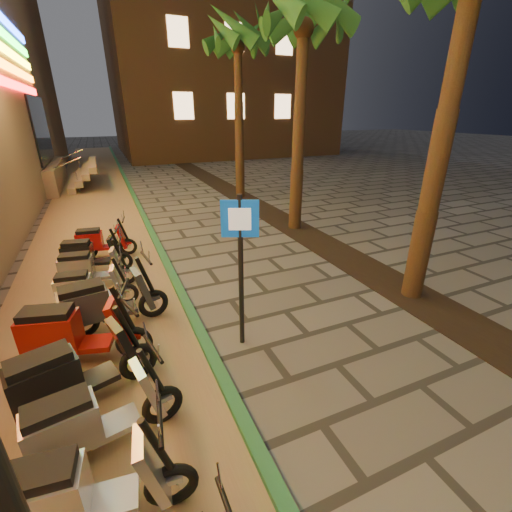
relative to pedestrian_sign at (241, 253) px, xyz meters
name	(u,v)px	position (x,y,z in m)	size (l,w,h in m)	color
ground	(322,424)	(0.30, -1.94, -1.64)	(120.00, 120.00, 0.00)	#474442
parking_strip	(94,225)	(-2.30, 8.06, -1.64)	(3.40, 60.00, 0.01)	#8C7251
green_curb	(145,218)	(-0.60, 8.06, -1.59)	(0.18, 60.00, 0.10)	#25643A
planting_strip	(329,247)	(3.90, 3.06, -1.63)	(1.20, 40.00, 0.02)	black
apartment_block	(212,1)	(9.30, 30.06, 10.86)	(18.00, 16.06, 25.00)	brown
palm_c	(304,27)	(3.90, 5.06, 4.09)	(2.97, 3.02, 6.91)	#472D19
palm_d	(238,47)	(3.90, 10.06, 4.30)	(2.97, 3.02, 7.16)	#472D19
pedestrian_sign	(241,253)	(0.00, 0.00, 0.00)	(0.52, 0.25, 2.53)	black
scooter_5	(76,493)	(-2.37, -2.04, -1.12)	(1.69, 0.65, 1.19)	black
scooter_6	(90,420)	(-2.27, -1.24, -1.13)	(1.67, 0.74, 1.18)	black
scooter_7	(71,374)	(-2.49, -0.42, -1.09)	(1.79, 0.95, 1.27)	black
scooter_8	(71,333)	(-2.52, 0.54, -1.08)	(1.82, 0.91, 1.29)	black
scooter_9	(102,303)	(-2.08, 1.29, -1.09)	(1.81, 0.73, 1.27)	black
scooter_10	(87,289)	(-2.35, 2.21, -1.19)	(1.48, 0.59, 1.04)	black
scooter_11	(89,268)	(-2.32, 3.15, -1.17)	(1.55, 0.65, 1.09)	black
scooter_12	(89,255)	(-2.33, 4.00, -1.17)	(1.55, 0.69, 1.09)	black
scooter_13	(99,241)	(-2.09, 4.97, -1.19)	(1.48, 0.61, 1.04)	black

